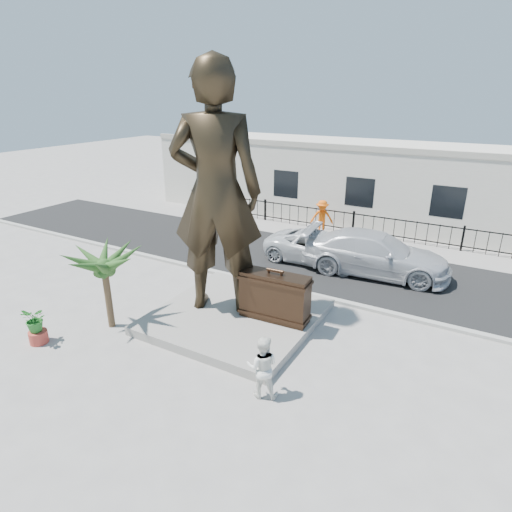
{
  "coord_description": "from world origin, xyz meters",
  "views": [
    {
      "loc": [
        6.5,
        -9.42,
        7.36
      ],
      "look_at": [
        0.0,
        2.0,
        2.3
      ],
      "focal_mm": 30.0,
      "sensor_mm": 36.0,
      "label": 1
    }
  ],
  "objects_px": {
    "statue": "(216,192)",
    "suitcase": "(275,297)",
    "car_white": "(320,248)",
    "tourist": "(262,367)"
  },
  "relations": [
    {
      "from": "suitcase",
      "to": "car_white",
      "type": "xyz_separation_m",
      "value": [
        -0.82,
        6.13,
        -0.39
      ]
    },
    {
      "from": "statue",
      "to": "tourist",
      "type": "height_order",
      "value": "statue"
    },
    {
      "from": "tourist",
      "to": "car_white",
      "type": "relative_size",
      "value": 0.34
    },
    {
      "from": "suitcase",
      "to": "car_white",
      "type": "bearing_deg",
      "value": 94.6
    },
    {
      "from": "statue",
      "to": "tourist",
      "type": "bearing_deg",
      "value": 115.28
    },
    {
      "from": "statue",
      "to": "suitcase",
      "type": "xyz_separation_m",
      "value": [
        2.09,
        0.15,
        -3.26
      ]
    },
    {
      "from": "car_white",
      "to": "statue",
      "type": "bearing_deg",
      "value": 168.67
    },
    {
      "from": "suitcase",
      "to": "tourist",
      "type": "bearing_deg",
      "value": -70.67
    },
    {
      "from": "car_white",
      "to": "suitcase",
      "type": "bearing_deg",
      "value": -172.25
    },
    {
      "from": "statue",
      "to": "suitcase",
      "type": "bearing_deg",
      "value": 161.47
    }
  ]
}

